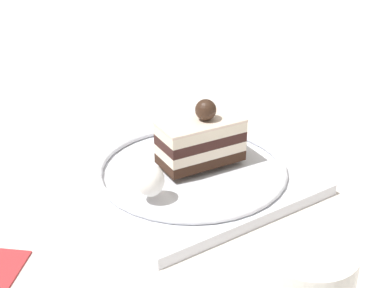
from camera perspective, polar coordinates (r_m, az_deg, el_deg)
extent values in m
plane|color=silver|center=(0.65, -0.59, -5.34)|extent=(2.40, 2.40, 0.00)
cube|color=white|center=(0.68, 0.00, -3.32)|extent=(0.26, 0.26, 0.01)
torus|color=white|center=(0.67, 0.00, -2.55)|extent=(0.25, 0.25, 0.01)
cube|color=black|center=(0.68, 0.88, -1.27)|extent=(0.11, 0.07, 0.01)
cube|color=beige|center=(0.68, 0.89, -0.31)|extent=(0.11, 0.07, 0.01)
cube|color=#341915|center=(0.67, 0.89, 0.66)|extent=(0.11, 0.07, 0.01)
cube|color=#F4E5C9|center=(0.66, 0.90, 1.65)|extent=(0.11, 0.07, 0.01)
cube|color=#F3DAC5|center=(0.66, 0.91, 2.27)|extent=(0.11, 0.07, 0.00)
sphere|color=#352217|center=(0.66, 1.42, 3.53)|extent=(0.03, 0.03, 0.03)
ellipsoid|color=white|center=(0.61, -4.29, -3.75)|extent=(0.03, 0.03, 0.04)
cube|color=silver|center=(0.78, 3.81, 2.17)|extent=(0.07, 0.04, 0.00)
cube|color=silver|center=(0.74, 2.91, 0.87)|extent=(0.02, 0.02, 0.00)
cube|color=silver|center=(0.72, 1.99, 0.13)|extent=(0.03, 0.02, 0.00)
cube|color=silver|center=(0.72, 2.24, 0.09)|extent=(0.03, 0.02, 0.00)
cube|color=silver|center=(0.72, 2.49, 0.06)|extent=(0.03, 0.02, 0.00)
cube|color=silver|center=(0.72, 2.74, 0.02)|extent=(0.03, 0.02, 0.00)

